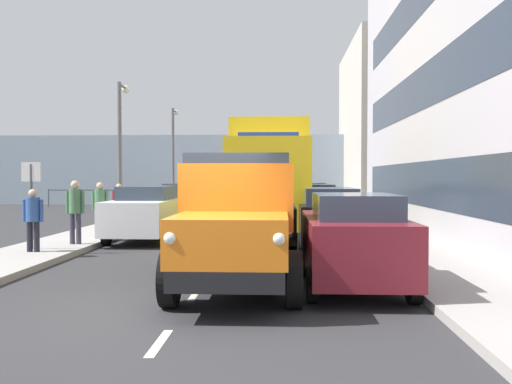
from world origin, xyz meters
The scene contains 23 objects.
ground_plane centered at (0.00, -10.00, 0.00)m, with size 80.00×80.00×0.00m, color #2D2D30.
sidewalk_left centered at (-4.80, -10.00, 0.07)m, with size 2.14×36.69×0.15m, color #9E9993.
sidewalk_right centered at (4.80, -10.00, 0.07)m, with size 2.14×36.69×0.15m, color #9E9993.
road_centreline_markings centered at (0.00, -9.25, 0.00)m, with size 0.12×31.95×0.01m.
building_far_block centered at (-9.86, -28.42, 5.27)m, with size 7.97×11.76×10.53m.
sea_horizon centered at (0.00, -31.34, 2.50)m, with size 80.00×0.80×5.00m, color #8C9EAD.
seawall_railing centered at (0.00, -27.74, 0.92)m, with size 28.08×0.08×1.20m.
truck_vintage_orange centered at (-0.72, -1.81, 1.18)m, with size 2.17×5.64×2.43m.
lorry_cargo_yellow centered at (-1.10, -10.80, 2.08)m, with size 2.58×8.20×3.87m.
car_maroon_kerbside_near centered at (-2.78, -2.05, 0.89)m, with size 1.78×3.83×1.72m.
car_black_kerbside_1 centered at (-2.78, -7.31, 0.90)m, with size 1.76×4.47×1.72m.
car_grey_kerbside_2 centered at (-2.78, -13.74, 0.89)m, with size 1.82×3.99×1.72m.
car_navy_kerbside_3 centered at (-2.78, -18.82, 0.90)m, with size 1.92×4.51×1.72m.
car_white_oppositeside_0 centered at (2.78, -9.37, 0.90)m, with size 1.89×4.69×1.72m.
car_silver_oppositeside_1 centered at (2.78, -15.67, 0.90)m, with size 1.86×4.19×1.72m.
car_red_oppositeside_2 centered at (2.78, -21.30, 0.90)m, with size 1.96×4.34×1.72m.
pedestrian_in_dark_coat centered at (4.71, -5.48, 1.06)m, with size 0.53×0.34×1.57m.
pedestrian_couple_b centered at (4.25, -7.06, 1.19)m, with size 0.53×0.34×1.77m.
pedestrian_couple_a centered at (4.23, -9.10, 1.15)m, with size 0.53×0.34×1.70m.
pedestrian_with_bag centered at (4.51, -12.03, 1.09)m, with size 0.53×0.34×1.61m.
lamp_post_promenade centered at (4.91, -13.67, 3.55)m, with size 0.32×1.14×5.61m.
lamp_post_far centered at (4.81, -23.78, 3.67)m, with size 0.32×1.14×5.84m.
street_sign centered at (4.97, -5.95, 1.68)m, with size 0.50×0.07×2.25m.
Camera 1 is at (-1.49, 7.85, 2.03)m, focal length 38.37 mm.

